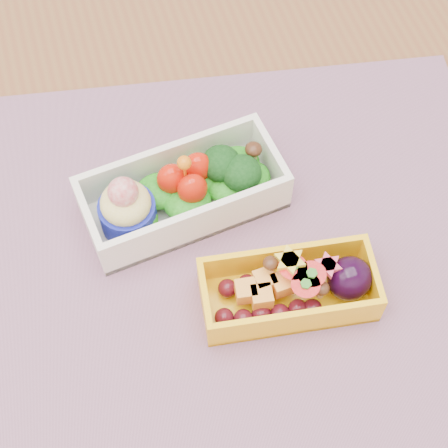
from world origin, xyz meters
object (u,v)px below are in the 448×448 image
object	(u,v)px
placemat	(218,252)
bento_yellow	(293,289)
table	(235,264)
bento_white	(182,192)

from	to	relation	value
placemat	bento_yellow	size ratio (longest dim) A/B	3.42
table	bento_white	distance (m)	0.14
bento_white	bento_yellow	size ratio (longest dim) A/B	1.22
bento_yellow	placemat	bearing A→B (deg)	134.40
placemat	bento_yellow	distance (m)	0.08
bento_yellow	bento_white	bearing A→B (deg)	126.64
placemat	bento_white	world-z (taller)	bento_white
table	placemat	distance (m)	0.11
table	bento_yellow	bearing A→B (deg)	-77.86
placemat	bento_yellow	world-z (taller)	bento_yellow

